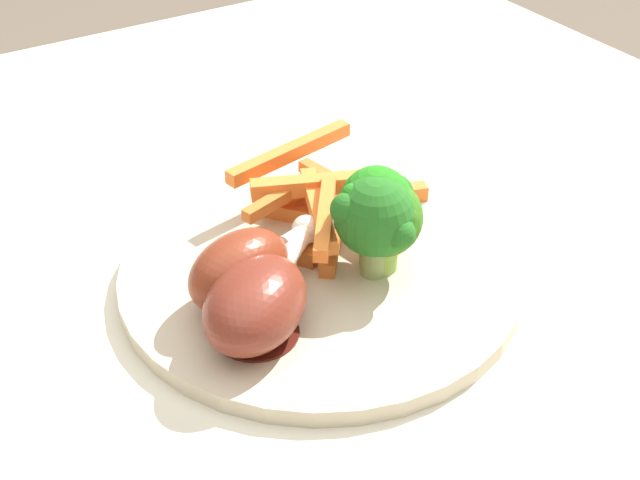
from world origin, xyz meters
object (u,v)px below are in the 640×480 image
chicken_drumstick_far (258,300)px  dining_table (318,375)px  chicken_drumstick_near (246,267)px  carrot_fries_pile (321,201)px  broccoli_floret_back (374,206)px  broccoli_floret_front (381,217)px  broccoli_floret_middle (377,214)px  dinner_plate (320,272)px

chicken_drumstick_far → dining_table: bearing=127.3°
dining_table → chicken_drumstick_near: bearing=-68.1°
carrot_fries_pile → broccoli_floret_back: bearing=3.0°
broccoli_floret_front → broccoli_floret_middle: (0.00, -0.00, 0.00)m
carrot_fries_pile → broccoli_floret_middle: bearing=-0.0°
broccoli_floret_front → chicken_drumstick_far: size_ratio=0.52×
broccoli_floret_middle → carrot_fries_pile: broccoli_floret_middle is taller
chicken_drumstick_near → chicken_drumstick_far: bearing=-15.0°
chicken_drumstick_near → chicken_drumstick_far: 0.03m
carrot_fries_pile → chicken_drumstick_far: size_ratio=1.16×
broccoli_floret_back → carrot_fries_pile: broccoli_floret_back is taller
dinner_plate → broccoli_floret_back: broccoli_floret_back is taller
broccoli_floret_middle → broccoli_floret_back: same height
chicken_drumstick_far → dinner_plate: bearing=118.4°
dinner_plate → chicken_drumstick_far: size_ratio=2.11×
dining_table → broccoli_floret_middle: size_ratio=13.05×
carrot_fries_pile → dining_table: bearing=-38.2°
broccoli_floret_front → dining_table: bearing=-158.3°
dining_table → broccoli_floret_front: size_ratio=14.25×
dinner_plate → chicken_drumstick_far: chicken_drumstick_far is taller
broccoli_floret_back → chicken_drumstick_near: bearing=-98.5°
broccoli_floret_front → chicken_drumstick_far: (0.01, -0.10, -0.02)m
broccoli_floret_back → chicken_drumstick_far: 0.10m
dinner_plate → dining_table: bearing=150.9°
chicken_drumstick_far → broccoli_floret_middle: bearing=96.7°
dinner_plate → broccoli_floret_back: size_ratio=3.73×
dining_table → dinner_plate: (0.02, -0.01, 0.12)m
dining_table → carrot_fries_pile: bearing=141.8°
dinner_plate → carrot_fries_pile: bearing=147.0°
carrot_fries_pile → chicken_drumstick_near: 0.09m
broccoli_floret_middle → chicken_drumstick_near: broccoli_floret_middle is taller
chicken_drumstick_near → carrot_fries_pile: bearing=118.5°
broccoli_floret_middle → broccoli_floret_back: size_ratio=0.99×
dinner_plate → broccoli_floret_front: bearing=55.8°
broccoli_floret_middle → chicken_drumstick_near: bearing=-103.9°
broccoli_floret_front → broccoli_floret_back: 0.01m
broccoli_floret_back → dinner_plate: bearing=-118.5°
dining_table → carrot_fries_pile: 0.14m
dining_table → broccoli_floret_back: (0.04, 0.02, 0.17)m
broccoli_floret_back → chicken_drumstick_near: size_ratio=0.55×
dining_table → broccoli_floret_back: bearing=22.0°
dinner_plate → carrot_fries_pile: carrot_fries_pile is taller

